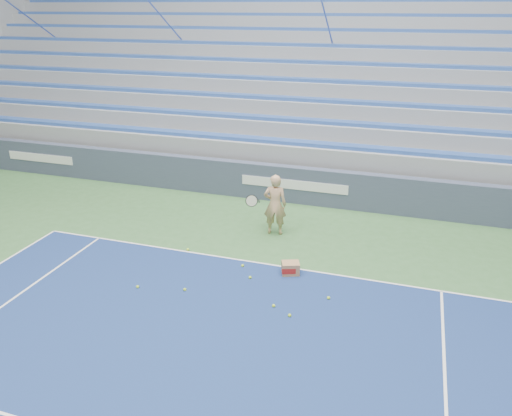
{
  "coord_description": "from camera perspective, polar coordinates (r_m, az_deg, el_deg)",
  "views": [
    {
      "loc": [
        3.2,
        2.24,
        5.51
      ],
      "look_at": [
        -0.08,
        12.38,
        1.15
      ],
      "focal_mm": 35.0,
      "sensor_mm": 36.0,
      "label": 1
    }
  ],
  "objects": [
    {
      "name": "ball_box",
      "position": [
        11.04,
        3.96,
        -6.9
      ],
      "size": [
        0.46,
        0.41,
        0.29
      ],
      "color": "#A2764E",
      "rests_on": "ground"
    },
    {
      "name": "tennis_ball_1",
      "position": [
        11.35,
        -1.53,
        -6.6
      ],
      "size": [
        0.07,
        0.07,
        0.07
      ],
      "primitive_type": "sphere",
      "color": "#B4E42E",
      "rests_on": "ground"
    },
    {
      "name": "tennis_player",
      "position": [
        12.65,
        2.16,
        0.39
      ],
      "size": [
        0.92,
        0.85,
        1.6
      ],
      "color": "tan",
      "rests_on": "ground"
    },
    {
      "name": "bleachers",
      "position": [
        19.87,
        8.66,
        12.87
      ],
      "size": [
        31.0,
        9.15,
        7.3
      ],
      "color": "gray",
      "rests_on": "ground"
    },
    {
      "name": "tennis_ball_5",
      "position": [
        10.89,
        -0.67,
        -7.94
      ],
      "size": [
        0.07,
        0.07,
        0.07
      ],
      "primitive_type": "sphere",
      "color": "#B4E42E",
      "rests_on": "ground"
    },
    {
      "name": "tennis_ball_3",
      "position": [
        10.57,
        -8.14,
        -9.22
      ],
      "size": [
        0.07,
        0.07,
        0.07
      ],
      "primitive_type": "sphere",
      "color": "#B4E42E",
      "rests_on": "ground"
    },
    {
      "name": "tennis_ball_4",
      "position": [
        10.84,
        -13.37,
        -8.75
      ],
      "size": [
        0.07,
        0.07,
        0.07
      ],
      "primitive_type": "sphere",
      "color": "#B4E42E",
      "rests_on": "ground"
    },
    {
      "name": "tennis_ball_6",
      "position": [
        10.3,
        8.29,
        -10.14
      ],
      "size": [
        0.07,
        0.07,
        0.07
      ],
      "primitive_type": "sphere",
      "color": "#B4E42E",
      "rests_on": "ground"
    },
    {
      "name": "tennis_ball_0",
      "position": [
        9.96,
        2.03,
        -11.11
      ],
      "size": [
        0.07,
        0.07,
        0.07
      ],
      "primitive_type": "sphere",
      "color": "#B4E42E",
      "rests_on": "ground"
    },
    {
      "name": "tennis_ball_7",
      "position": [
        12.17,
        -7.79,
        -4.73
      ],
      "size": [
        0.07,
        0.07,
        0.07
      ],
      "primitive_type": "sphere",
      "color": "#B4E42E",
      "rests_on": "ground"
    },
    {
      "name": "tennis_ball_2",
      "position": [
        9.71,
        3.86,
        -12.14
      ],
      "size": [
        0.07,
        0.07,
        0.07
      ],
      "primitive_type": "sphere",
      "color": "#B4E42E",
      "rests_on": "ground"
    },
    {
      "name": "sponsor_barrier",
      "position": [
        14.86,
        4.48,
        2.68
      ],
      "size": [
        30.0,
        0.32,
        1.1
      ],
      "color": "#3B445A",
      "rests_on": "ground"
    }
  ]
}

